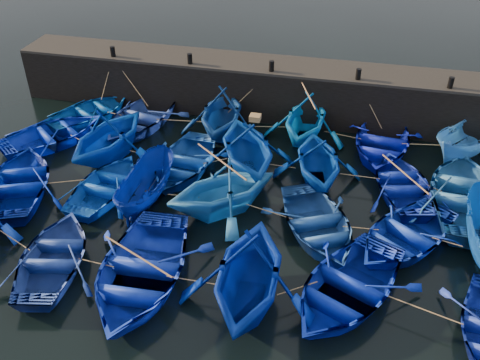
% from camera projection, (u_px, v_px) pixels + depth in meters
% --- Properties ---
extents(ground, '(120.00, 120.00, 0.00)m').
position_uv_depth(ground, '(219.00, 246.00, 18.88)').
color(ground, black).
rests_on(ground, ground).
extents(quay_wall, '(26.00, 2.50, 2.50)m').
position_uv_depth(quay_wall, '(274.00, 90.00, 26.58)').
color(quay_wall, black).
rests_on(quay_wall, ground).
extents(quay_top, '(26.00, 2.50, 0.12)m').
position_uv_depth(quay_top, '(275.00, 65.00, 25.83)').
color(quay_top, black).
rests_on(quay_top, quay_wall).
extents(bollard_0, '(0.24, 0.24, 0.50)m').
position_uv_depth(bollard_0, '(113.00, 52.00, 26.45)').
color(bollard_0, black).
rests_on(bollard_0, quay_top).
extents(bollard_1, '(0.24, 0.24, 0.50)m').
position_uv_depth(bollard_1, '(190.00, 59.00, 25.69)').
color(bollard_1, black).
rests_on(bollard_1, quay_top).
extents(bollard_2, '(0.24, 0.24, 0.50)m').
position_uv_depth(bollard_2, '(272.00, 66.00, 24.94)').
color(bollard_2, black).
rests_on(bollard_2, quay_top).
extents(bollard_3, '(0.24, 0.24, 0.50)m').
position_uv_depth(bollard_3, '(358.00, 74.00, 24.18)').
color(bollard_3, black).
rests_on(bollard_3, quay_top).
extents(bollard_4, '(0.24, 0.24, 0.50)m').
position_uv_depth(bollard_4, '(451.00, 83.00, 23.42)').
color(bollard_4, black).
rests_on(bollard_4, quay_top).
extents(boat_0, '(5.03, 5.50, 0.93)m').
position_uv_depth(boat_0, '(91.00, 112.00, 26.33)').
color(boat_0, '#023D8E').
rests_on(boat_0, ground).
extents(boat_1, '(4.57, 5.73, 1.07)m').
position_uv_depth(boat_1, '(139.00, 118.00, 25.69)').
color(boat_1, '#264292').
rests_on(boat_1, ground).
extents(boat_2, '(4.19, 4.75, 2.34)m').
position_uv_depth(boat_2, '(221.00, 112.00, 24.78)').
color(boat_2, navy).
rests_on(boat_2, ground).
extents(boat_3, '(4.01, 4.58, 2.31)m').
position_uv_depth(boat_3, '(306.00, 118.00, 24.37)').
color(boat_3, blue).
rests_on(boat_3, ground).
extents(boat_4, '(4.10, 5.41, 1.06)m').
position_uv_depth(boat_4, '(381.00, 142.00, 23.82)').
color(boat_4, '#0815A5').
rests_on(boat_4, ground).
extents(boat_5, '(3.92, 4.55, 1.71)m').
position_uv_depth(boat_5, '(468.00, 142.00, 23.18)').
color(boat_5, blue).
rests_on(boat_5, ground).
extents(boat_6, '(5.72, 5.97, 1.01)m').
position_uv_depth(boat_6, '(53.00, 134.00, 24.46)').
color(boat_6, '#0827CB').
rests_on(boat_6, ground).
extents(boat_7, '(4.95, 5.44, 2.46)m').
position_uv_depth(boat_7, '(108.00, 135.00, 22.93)').
color(boat_7, '#0031A0').
rests_on(boat_7, ground).
extents(boat_8, '(3.71, 4.96, 0.98)m').
position_uv_depth(boat_8, '(183.00, 162.00, 22.51)').
color(boat_8, '#114499').
rests_on(boat_8, ground).
extents(boat_9, '(5.80, 6.12, 2.54)m').
position_uv_depth(boat_9, '(247.00, 147.00, 22.04)').
color(boat_9, '#053899').
rests_on(boat_9, ground).
extents(boat_10, '(4.51, 4.94, 2.22)m').
position_uv_depth(boat_10, '(319.00, 159.00, 21.54)').
color(boat_10, '#03389F').
rests_on(boat_10, ground).
extents(boat_11, '(4.13, 5.04, 0.91)m').
position_uv_depth(boat_11, '(403.00, 184.00, 21.26)').
color(boat_11, '#0C2198').
rests_on(boat_11, ground).
extents(boat_12, '(4.44, 5.99, 1.20)m').
position_uv_depth(boat_12, '(467.00, 194.00, 20.45)').
color(boat_12, '#215D92').
rests_on(boat_12, ground).
extents(boat_13, '(5.28, 6.07, 1.05)m').
position_uv_depth(boat_13, '(20.00, 182.00, 21.26)').
color(boat_13, '#001A8D').
rests_on(boat_13, ground).
extents(boat_14, '(3.49, 4.56, 0.88)m').
position_uv_depth(boat_14, '(106.00, 185.00, 21.22)').
color(boat_14, '#0A43C0').
rests_on(boat_14, ground).
extents(boat_15, '(1.71, 4.09, 1.56)m').
position_uv_depth(boat_15, '(145.00, 186.00, 20.55)').
color(boat_15, navy).
rests_on(boat_15, ground).
extents(boat_16, '(5.75, 5.67, 2.29)m').
position_uv_depth(boat_16, '(222.00, 188.00, 19.84)').
color(boat_16, blue).
rests_on(boat_16, ground).
extents(boat_17, '(5.12, 5.71, 0.98)m').
position_uv_depth(boat_17, '(317.00, 224.00, 19.13)').
color(boat_17, navy).
rests_on(boat_17, ground).
extents(boat_18, '(5.48, 5.82, 0.98)m').
position_uv_depth(boat_18, '(405.00, 235.00, 18.63)').
color(boat_18, '#0D2DBC').
rests_on(boat_18, ground).
extents(boat_21, '(4.07, 5.05, 0.93)m').
position_uv_depth(boat_21, '(55.00, 256.00, 17.78)').
color(boat_21, navy).
rests_on(boat_21, ground).
extents(boat_22, '(4.42, 5.94, 1.18)m').
position_uv_depth(boat_22, '(140.00, 271.00, 17.04)').
color(boat_22, '#0E29B3').
rests_on(boat_22, ground).
extents(boat_23, '(4.44, 5.09, 2.58)m').
position_uv_depth(boat_23, '(248.00, 272.00, 15.99)').
color(boat_23, '#001F90').
rests_on(boat_23, ground).
extents(boat_24, '(5.53, 6.24, 1.07)m').
position_uv_depth(boat_24, '(346.00, 287.00, 16.53)').
color(boat_24, '#0720B4').
rests_on(boat_24, ground).
extents(wooden_crate, '(0.43, 0.41, 0.23)m').
position_uv_depth(wooden_crate, '(255.00, 118.00, 21.19)').
color(wooden_crate, olive).
rests_on(wooden_crate, boat_9).
extents(mooring_ropes, '(17.68, 11.88, 2.10)m').
position_uv_depth(mooring_ropes, '(248.00, 152.00, 22.43)').
color(mooring_ropes, tan).
rests_on(mooring_ropes, ground).
extents(loose_oars, '(10.52, 12.56, 1.46)m').
position_uv_depth(loose_oars, '(277.00, 164.00, 20.14)').
color(loose_oars, '#99724C').
rests_on(loose_oars, ground).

